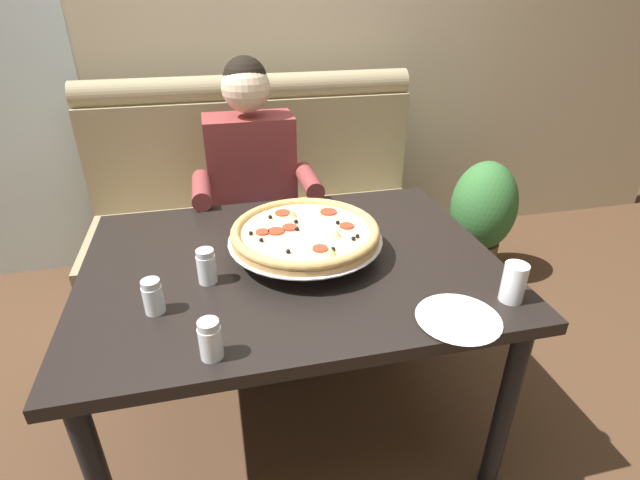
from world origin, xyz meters
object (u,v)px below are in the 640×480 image
object	(u,v)px
shaker_pepper_flakes	(211,342)
patio_chair	(38,153)
diner_main	(255,190)
drinking_glass	(513,285)
booth_bench	(262,224)
shaker_oregano	(153,299)
shaker_parmesan	(207,268)
potted_plant	(482,215)
plate_near_left	(459,317)
dining_table	(292,280)
pizza	(305,233)

from	to	relation	value
shaker_pepper_flakes	patio_chair	distance (m)	2.78
diner_main	drinking_glass	bearing A→B (deg)	-59.62
booth_bench	shaker_oregano	distance (m)	1.29
diner_main	shaker_pepper_flakes	size ratio (longest dim) A/B	12.08
shaker_parmesan	potted_plant	distance (m)	1.79
plate_near_left	diner_main	bearing A→B (deg)	111.20
diner_main	patio_chair	distance (m)	1.96
plate_near_left	potted_plant	bearing A→B (deg)	55.84
diner_main	shaker_parmesan	world-z (taller)	diner_main
dining_table	pizza	bearing A→B (deg)	21.45
booth_bench	plate_near_left	distance (m)	1.48
booth_bench	potted_plant	distance (m)	1.23
booth_bench	drinking_glass	xyz separation A→B (m)	(0.57, -1.33, 0.39)
dining_table	shaker_oregano	size ratio (longest dim) A/B	13.21
dining_table	drinking_glass	xyz separation A→B (m)	(0.57, -0.36, 0.13)
diner_main	shaker_pepper_flakes	world-z (taller)	diner_main
shaker_pepper_flakes	shaker_parmesan	distance (m)	0.34
potted_plant	booth_bench	bearing A→B (deg)	173.49
drinking_glass	plate_near_left	bearing A→B (deg)	-164.56
booth_bench	dining_table	distance (m)	1.00
diner_main	pizza	distance (m)	0.69
shaker_pepper_flakes	drinking_glass	world-z (taller)	drinking_glass
shaker_oregano	potted_plant	bearing A→B (deg)	31.77
dining_table	diner_main	size ratio (longest dim) A/B	1.05
shaker_oregano	shaker_parmesan	bearing A→B (deg)	39.55
booth_bench	patio_chair	xyz separation A→B (m)	(-1.37, 1.17, 0.13)
booth_bench	shaker_oregano	world-z (taller)	booth_bench
shaker_parmesan	plate_near_left	distance (m)	0.74
shaker_pepper_flakes	shaker_parmesan	size ratio (longest dim) A/B	0.96
shaker_oregano	patio_chair	size ratio (longest dim) A/B	0.12
dining_table	plate_near_left	distance (m)	0.57
shaker_pepper_flakes	potted_plant	world-z (taller)	shaker_pepper_flakes
shaker_pepper_flakes	dining_table	bearing A→B (deg)	56.90
dining_table	shaker_pepper_flakes	size ratio (longest dim) A/B	12.68
patio_chair	shaker_pepper_flakes	bearing A→B (deg)	-66.53
dining_table	potted_plant	size ratio (longest dim) A/B	1.91
shaker_pepper_flakes	shaker_oregano	bearing A→B (deg)	123.93
pizza	potted_plant	bearing A→B (deg)	34.42
dining_table	potted_plant	bearing A→B (deg)	33.93
booth_bench	dining_table	world-z (taller)	booth_bench
plate_near_left	drinking_glass	size ratio (longest dim) A/B	1.98
pizza	shaker_parmesan	world-z (taller)	pizza
dining_table	diner_main	distance (m)	0.70
shaker_oregano	shaker_parmesan	world-z (taller)	shaker_parmesan
drinking_glass	patio_chair	size ratio (longest dim) A/B	0.14
shaker_parmesan	shaker_pepper_flakes	bearing A→B (deg)	-89.74
shaker_parmesan	patio_chair	distance (m)	2.48
shaker_oregano	potted_plant	distance (m)	1.97
dining_table	plate_near_left	size ratio (longest dim) A/B	5.78
pizza	shaker_pepper_flakes	xyz separation A→B (m)	(-0.32, -0.43, -0.04)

